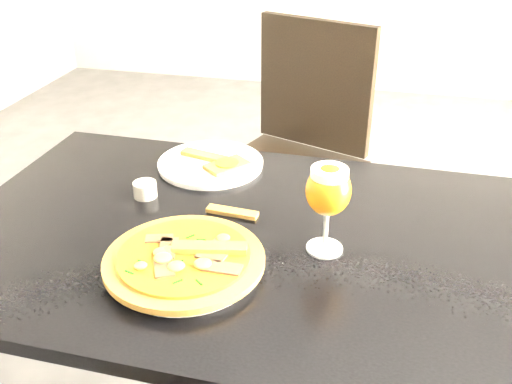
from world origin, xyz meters
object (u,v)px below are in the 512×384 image
(dining_table, at_px, (235,266))
(beer_glass, at_px, (328,191))
(chair_far, at_px, (294,154))
(pizza, at_px, (185,258))

(dining_table, distance_m, beer_glass, 0.29)
(chair_far, bearing_deg, beer_glass, -56.86)
(pizza, distance_m, beer_glass, 0.30)
(pizza, xyz_separation_m, beer_glass, (0.25, 0.13, 0.11))
(dining_table, height_order, pizza, pizza)
(chair_far, relative_size, pizza, 3.25)
(dining_table, bearing_deg, beer_glass, -5.98)
(chair_far, xyz_separation_m, beer_glass, (0.21, -0.87, 0.34))
(dining_table, bearing_deg, chair_far, 91.82)
(pizza, relative_size, beer_glass, 1.65)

